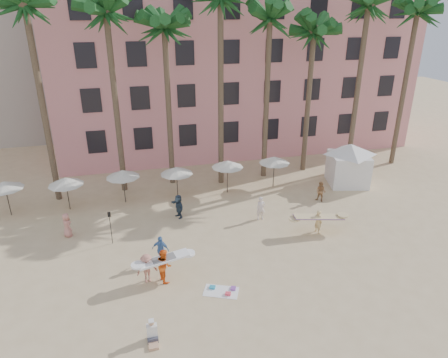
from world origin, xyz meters
TOP-DOWN VIEW (x-y plane):
  - ground at (0.00, 0.00)m, footprint 120.00×120.00m
  - pink_hotel at (7.00, 26.00)m, footprint 35.00×14.00m
  - palm_row at (0.51, 15.00)m, footprint 44.40×5.40m
  - umbrella_row at (-3.00, 12.50)m, footprint 22.50×2.70m
  - cabana at (13.21, 11.62)m, footprint 5.45×5.45m
  - beach_towel at (-0.40, 0.58)m, footprint 2.05×1.64m
  - carrier_yellow at (7.18, 4.88)m, footprint 3.38×1.07m
  - carrier_white at (-3.17, 2.31)m, footprint 2.85×1.18m
  - beachgoers at (-1.20, 6.64)m, footprint 19.12×8.03m
  - paddle at (-5.96, 6.81)m, footprint 0.18×0.04m
  - seated_man at (-4.21, -1.93)m, footprint 0.48×0.83m

SIDE VIEW (x-z plane):
  - ground at x=0.00m, z-range 0.00..0.00m
  - beach_towel at x=-0.40m, z-range -0.04..0.10m
  - seated_man at x=-4.21m, z-range -0.17..0.91m
  - beachgoers at x=-1.20m, z-range -0.03..1.72m
  - carrier_yellow at x=7.18m, z-range 0.13..1.75m
  - carrier_white at x=-3.17m, z-range 0.05..1.95m
  - paddle at x=-5.96m, z-range 0.30..2.52m
  - cabana at x=13.21m, z-range 0.32..3.82m
  - umbrella_row at x=-3.00m, z-range 0.97..3.69m
  - pink_hotel at x=7.00m, z-range 0.00..16.00m
  - palm_row at x=0.51m, z-range 4.82..21.12m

